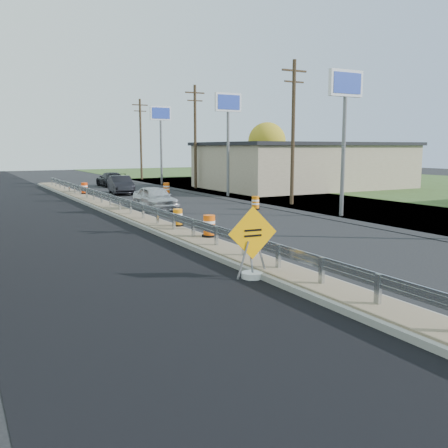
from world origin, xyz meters
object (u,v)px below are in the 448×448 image
barrel_shoulder_far (129,182)px  car_silver (155,198)px  barrel_median_near (209,226)px  barrel_median_far (84,188)px  caution_sign (252,260)px  barrel_shoulder_mid (166,189)px  barrel_shoulder_near (255,203)px  car_dark_mid (121,185)px  barrel_median_mid (178,218)px  car_dark_far (111,179)px

barrel_shoulder_far → car_silver: 20.00m
barrel_median_near → barrel_median_far: barrel_median_near is taller
caution_sign → barrel_shoulder_mid: bearing=78.6°
barrel_median_near → barrel_shoulder_mid: (6.45, 20.46, -0.20)m
barrel_median_near → barrel_shoulder_mid: 21.46m
barrel_median_near → barrel_shoulder_near: (7.40, 8.26, -0.26)m
barrel_median_near → barrel_shoulder_far: size_ratio=1.04×
car_dark_mid → caution_sign: bearing=-92.1°
barrel_shoulder_far → barrel_shoulder_near: bearing=-87.7°
caution_sign → barrel_median_mid: 8.94m
car_dark_far → car_dark_mid: bearing=80.8°
barrel_shoulder_mid → car_dark_far: 10.38m
barrel_median_far → barrel_shoulder_far: bearing=54.7°
barrel_shoulder_near → barrel_median_mid: bearing=-145.6°
barrel_median_near → car_dark_far: car_dark_far is taller
barrel_median_near → car_dark_far: bearing=81.3°
barrel_median_near → barrel_median_mid: size_ratio=1.12×
barrel_median_near → car_dark_mid: size_ratio=0.19×
barrel_shoulder_near → barrel_shoulder_far: bearing=92.3°
caution_sign → car_dark_far: 36.86m
car_silver → car_dark_far: bearing=80.4°
barrel_median_mid → car_silver: size_ratio=0.18×
barrel_median_mid → car_dark_mid: size_ratio=0.17×
barrel_shoulder_mid → car_dark_mid: bearing=148.5°
barrel_median_mid → car_dark_mid: bearing=80.5°
barrel_median_far → car_dark_mid: bearing=18.6°
barrel_shoulder_near → barrel_shoulder_far: barrel_shoulder_far is taller
caution_sign → barrel_median_far: size_ratio=2.43×
barrel_shoulder_near → barrel_shoulder_far: (-0.90, 22.26, 0.01)m
barrel_median_near → barrel_shoulder_far: barrel_median_near is taller
caution_sign → barrel_shoulder_far: size_ratio=2.53×
car_dark_mid → car_dark_far: bearing=87.1°
car_silver → barrel_shoulder_mid: bearing=62.8°
barrel_shoulder_near → car_dark_mid: (-4.17, 14.18, 0.35)m
barrel_median_far → car_dark_far: car_dark_far is taller
barrel_shoulder_far → barrel_median_near: bearing=-102.0°
barrel_shoulder_near → car_dark_mid: 14.78m
barrel_median_mid → car_silver: 8.10m
caution_sign → car_dark_mid: bearing=86.0°
barrel_shoulder_far → car_silver: car_silver is taller
barrel_median_near → car_dark_far: 31.06m
caution_sign → barrel_shoulder_mid: caution_sign is taller
barrel_shoulder_mid → barrel_shoulder_far: 10.06m
barrel_shoulder_near → car_dark_far: (-2.68, 22.44, 0.31)m
barrel_median_mid → barrel_shoulder_near: bearing=34.4°
barrel_shoulder_near → car_silver: bearing=153.0°
barrel_median_near → barrel_median_far: (0.00, 21.35, -0.00)m
caution_sign → barrel_shoulder_near: bearing=63.0°
caution_sign → barrel_median_mid: size_ratio=2.72×
barrel_shoulder_mid → car_dark_far: size_ratio=0.19×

